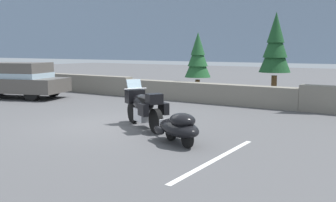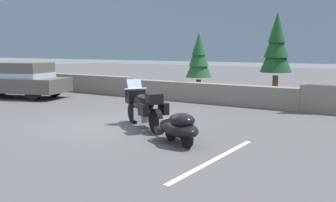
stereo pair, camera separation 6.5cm
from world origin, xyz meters
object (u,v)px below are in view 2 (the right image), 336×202
object	(u,v)px
touring_motorcycle	(144,106)
pine_tree_secondary	(199,57)
pine_tree_far_right	(277,46)
suv_at_left_edge	(18,79)
car_shaped_trailer	(179,127)

from	to	relation	value
touring_motorcycle	pine_tree_secondary	world-z (taller)	pine_tree_secondary
pine_tree_far_right	touring_motorcycle	bearing A→B (deg)	-99.41
suv_at_left_edge	pine_tree_far_right	size ratio (longest dim) A/B	1.35
touring_motorcycle	pine_tree_secondary	size ratio (longest dim) A/B	0.69
touring_motorcycle	car_shaped_trailer	bearing A→B (deg)	-30.25
touring_motorcycle	suv_at_left_edge	xyz separation A→B (m)	(-9.05, 2.24, 0.22)
car_shaped_trailer	pine_tree_far_right	size ratio (longest dim) A/B	0.55
touring_motorcycle	pine_tree_far_right	distance (m)	8.04
car_shaped_trailer	suv_at_left_edge	bearing A→B (deg)	163.07
pine_tree_secondary	pine_tree_far_right	bearing A→B (deg)	20.46
suv_at_left_edge	pine_tree_secondary	xyz separation A→B (m)	(7.19, 4.32, 1.03)
suv_at_left_edge	touring_motorcycle	bearing A→B (deg)	-13.92
pine_tree_secondary	pine_tree_far_right	size ratio (longest dim) A/B	0.79
touring_motorcycle	car_shaped_trailer	world-z (taller)	touring_motorcycle
touring_motorcycle	suv_at_left_edge	distance (m)	9.33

